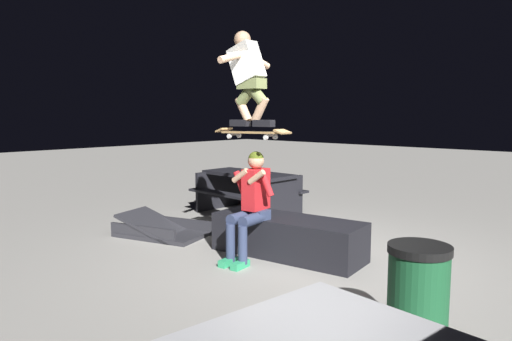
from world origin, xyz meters
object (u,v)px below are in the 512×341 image
object	(u,v)px
picnic_table_back	(248,186)
trash_bin	(418,298)
kicker_ramp	(162,231)
skater_airborne	(248,74)
skateboard	(252,133)
person_sitting_on_ledge	(251,200)
ledge_box_main	(288,237)

from	to	relation	value
picnic_table_back	trash_bin	world-z (taller)	trash_bin
kicker_ramp	skater_airborne	bearing A→B (deg)	-177.70
skateboard	trash_bin	distance (m)	2.80
picnic_table_back	person_sitting_on_ledge	bearing A→B (deg)	134.16
skater_airborne	person_sitting_on_ledge	bearing A→B (deg)	179.19
person_sitting_on_ledge	kicker_ramp	bearing A→B (deg)	2.22
ledge_box_main	skater_airborne	size ratio (longest dim) A/B	1.72
ledge_box_main	skater_airborne	xyz separation A→B (m)	(0.28, 0.42, 2.00)
person_sitting_on_ledge	skateboard	distance (m)	0.82
person_sitting_on_ledge	picnic_table_back	bearing A→B (deg)	-45.84
person_sitting_on_ledge	trash_bin	bearing A→B (deg)	162.03
skateboard	trash_bin	world-z (taller)	skateboard
skateboard	skater_airborne	distance (m)	0.69
person_sitting_on_ledge	skateboard	world-z (taller)	skateboard
ledge_box_main	skateboard	distance (m)	1.39
skater_airborne	picnic_table_back	distance (m)	3.15
picnic_table_back	trash_bin	distance (m)	5.07
trash_bin	ledge_box_main	bearing A→B (deg)	-28.82
person_sitting_on_ledge	skateboard	size ratio (longest dim) A/B	1.29
ledge_box_main	kicker_ramp	size ratio (longest dim) A/B	1.39
person_sitting_on_ledge	ledge_box_main	bearing A→B (deg)	-119.01
ledge_box_main	picnic_table_back	size ratio (longest dim) A/B	1.12
kicker_ramp	trash_bin	world-z (taller)	trash_bin
ledge_box_main	skater_airborne	bearing A→B (deg)	56.33
person_sitting_on_ledge	kicker_ramp	xyz separation A→B (m)	(1.72, 0.07, -0.67)
skateboard	picnic_table_back	world-z (taller)	skateboard
ledge_box_main	kicker_ramp	bearing A→B (deg)	14.06
ledge_box_main	person_sitting_on_ledge	world-z (taller)	person_sitting_on_ledge
skateboard	skater_airborne	world-z (taller)	skater_airborne
skater_airborne	trash_bin	size ratio (longest dim) A/B	1.37
kicker_ramp	picnic_table_back	distance (m)	2.02
ledge_box_main	picnic_table_back	distance (m)	2.57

